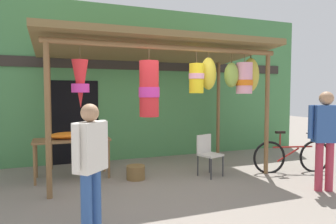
{
  "coord_description": "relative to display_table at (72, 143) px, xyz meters",
  "views": [
    {
      "loc": [
        -1.75,
        -5.28,
        1.7
      ],
      "look_at": [
        0.5,
        0.62,
        1.3
      ],
      "focal_mm": 32.24,
      "sensor_mm": 36.0,
      "label": 1
    }
  ],
  "objects": [
    {
      "name": "ground_plane",
      "position": [
        1.42,
        -0.97,
        -0.71
      ],
      "size": [
        30.0,
        30.0,
        0.0
      ],
      "primitive_type": "plane",
      "color": "gray"
    },
    {
      "name": "customer_foreground",
      "position": [
        4.04,
        -2.4,
        0.32
      ],
      "size": [
        0.56,
        0.35,
        1.73
      ],
      "color": "#B23347",
      "rests_on": "ground_plane"
    },
    {
      "name": "wicker_basket_by_table",
      "position": [
        1.16,
        -0.55,
        -0.57
      ],
      "size": [
        0.36,
        0.36,
        0.27
      ],
      "primitive_type": "cylinder",
      "color": "brown",
      "rests_on": "ground_plane"
    },
    {
      "name": "vendor_in_orange",
      "position": [
        0.06,
        -2.64,
        0.22
      ],
      "size": [
        0.44,
        0.45,
        1.58
      ],
      "color": "#2D5193",
      "rests_on": "ground_plane"
    },
    {
      "name": "parked_bicycle",
      "position": [
        4.44,
        -1.23,
        -0.36
      ],
      "size": [
        1.71,
        0.56,
        0.92
      ],
      "color": "black",
      "rests_on": "ground_plane"
    },
    {
      "name": "display_table",
      "position": [
        0.0,
        0.0,
        0.0
      ],
      "size": [
        1.46,
        0.66,
        0.79
      ],
      "color": "brown",
      "rests_on": "ground_plane"
    },
    {
      "name": "flower_heap_on_table",
      "position": [
        -0.07,
        0.05,
        0.15
      ],
      "size": [
        0.7,
        0.49,
        0.13
      ],
      "color": "orange",
      "rests_on": "display_table"
    },
    {
      "name": "shop_facade",
      "position": [
        1.41,
        1.43,
        1.24
      ],
      "size": [
        10.56,
        0.29,
        3.89
      ],
      "color": "#47844C",
      "rests_on": "ground_plane"
    },
    {
      "name": "folding_chair",
      "position": [
        2.62,
        -0.8,
        -0.2
      ],
      "size": [
        0.51,
        0.51,
        0.84
      ],
      "color": "beige",
      "rests_on": "ground_plane"
    },
    {
      "name": "market_stall_canopy",
      "position": [
        1.8,
        -0.34,
        1.71
      ],
      "size": [
        4.77,
        2.5,
        2.8
      ],
      "color": "brown",
      "rests_on": "ground_plane"
    }
  ]
}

